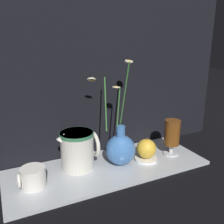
% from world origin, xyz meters
% --- Properties ---
extents(ground_plane, '(6.00, 6.00, 0.00)m').
position_xyz_m(ground_plane, '(0.00, 0.00, 0.00)').
color(ground_plane, black).
extents(shelf, '(0.77, 0.29, 0.01)m').
position_xyz_m(shelf, '(0.00, 0.00, 0.01)').
color(shelf, '#B2B7BC').
rests_on(shelf, ground_plane).
extents(backdrop_wall, '(1.27, 0.02, 1.10)m').
position_xyz_m(backdrop_wall, '(0.00, 0.16, 0.55)').
color(backdrop_wall, black).
rests_on(backdrop_wall, ground_plane).
extents(vase_with_flowers, '(0.18, 0.13, 0.40)m').
position_xyz_m(vase_with_flowers, '(0.05, 0.00, 0.08)').
color(vase_with_flowers, '#3F72B7').
rests_on(vase_with_flowers, shelf).
extents(yellow_mug, '(0.09, 0.08, 0.07)m').
position_xyz_m(yellow_mug, '(-0.28, -0.02, 0.05)').
color(yellow_mug, silver).
rests_on(yellow_mug, shelf).
extents(ceramic_pitcher, '(0.15, 0.13, 0.16)m').
position_xyz_m(ceramic_pitcher, '(-0.11, 0.04, 0.09)').
color(ceramic_pitcher, beige).
rests_on(ceramic_pitcher, shelf).
extents(tea_glass, '(0.06, 0.06, 0.15)m').
position_xyz_m(tea_glass, '(0.29, -0.02, 0.10)').
color(tea_glass, silver).
rests_on(tea_glass, shelf).
extents(saucer_plate, '(0.09, 0.09, 0.01)m').
position_xyz_m(saucer_plate, '(0.16, -0.02, 0.02)').
color(saucer_plate, white).
rests_on(saucer_plate, shelf).
extents(orange_fruit, '(0.08, 0.08, 0.09)m').
position_xyz_m(orange_fruit, '(0.16, -0.02, 0.06)').
color(orange_fruit, gold).
rests_on(orange_fruit, saucer_plate).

